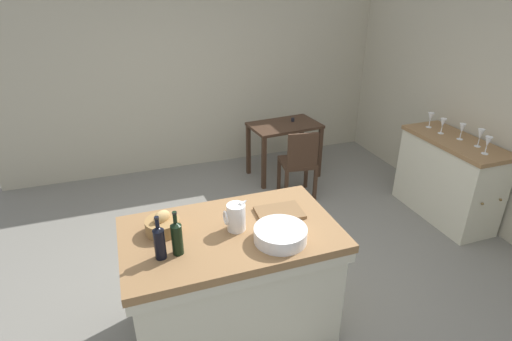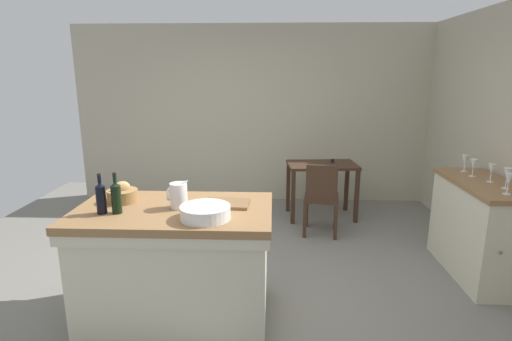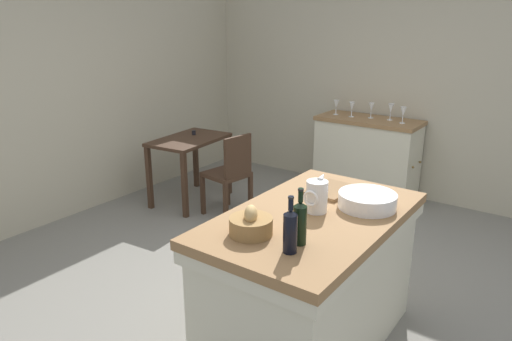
{
  "view_description": "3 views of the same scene",
  "coord_description": "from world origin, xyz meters",
  "px_view_note": "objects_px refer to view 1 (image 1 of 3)",
  "views": [
    {
      "loc": [
        -1.08,
        -2.83,
        2.51
      ],
      "look_at": [
        -0.02,
        0.19,
        0.96
      ],
      "focal_mm": 28.36,
      "sensor_mm": 36.0,
      "label": 1
    },
    {
      "loc": [
        0.28,
        -3.46,
        1.92
      ],
      "look_at": [
        0.12,
        0.29,
        1.0
      ],
      "focal_mm": 28.29,
      "sensor_mm": 36.0,
      "label": 2
    },
    {
      "loc": [
        -2.8,
        -1.83,
        2.04
      ],
      "look_at": [
        -0.02,
        0.18,
        0.92
      ],
      "focal_mm": 33.43,
      "sensor_mm": 36.0,
      "label": 3
    }
  ],
  "objects_px": {
    "wooden_chair": "(299,162)",
    "wine_glass_far_left": "(488,142)",
    "cutting_board": "(279,213)",
    "wash_bowl": "(280,234)",
    "bread_basket": "(163,225)",
    "pitcher": "(236,217)",
    "wine_bottle_dark": "(177,237)",
    "writing_desk": "(284,133)",
    "wine_glass_middle": "(462,129)",
    "wine_glass_right": "(443,123)",
    "side_cabinet": "(448,178)",
    "wine_glass_left": "(480,135)",
    "wine_glass_far_right": "(431,118)",
    "wine_bottle_amber": "(159,242)",
    "island_table": "(232,278)"
  },
  "relations": [
    {
      "from": "wine_glass_right",
      "to": "side_cabinet",
      "type": "bearing_deg",
      "value": -82.28
    },
    {
      "from": "bread_basket",
      "to": "wine_bottle_amber",
      "type": "bearing_deg",
      "value": -100.24
    },
    {
      "from": "bread_basket",
      "to": "wine_glass_far_right",
      "type": "bearing_deg",
      "value": 18.97
    },
    {
      "from": "pitcher",
      "to": "island_table",
      "type": "bearing_deg",
      "value": -172.73
    },
    {
      "from": "side_cabinet",
      "to": "wooden_chair",
      "type": "relative_size",
      "value": 1.32
    },
    {
      "from": "cutting_board",
      "to": "wine_glass_far_right",
      "type": "distance_m",
      "value": 2.59
    },
    {
      "from": "wine_glass_left",
      "to": "wine_glass_right",
      "type": "xyz_separation_m",
      "value": [
        -0.08,
        0.43,
        -0.01
      ]
    },
    {
      "from": "wine_bottle_amber",
      "to": "wine_bottle_dark",
      "type": "bearing_deg",
      "value": 4.98
    },
    {
      "from": "bread_basket",
      "to": "cutting_board",
      "type": "xyz_separation_m",
      "value": [
        0.84,
        -0.05,
        -0.05
      ]
    },
    {
      "from": "wine_bottle_dark",
      "to": "writing_desk",
      "type": "bearing_deg",
      "value": 54.24
    },
    {
      "from": "writing_desk",
      "to": "pitcher",
      "type": "relative_size",
      "value": 4.0
    },
    {
      "from": "wash_bowl",
      "to": "cutting_board",
      "type": "height_order",
      "value": "wash_bowl"
    },
    {
      "from": "pitcher",
      "to": "wine_glass_left",
      "type": "bearing_deg",
      "value": 12.04
    },
    {
      "from": "writing_desk",
      "to": "island_table",
      "type": "bearing_deg",
      "value": -120.86
    },
    {
      "from": "wooden_chair",
      "to": "wine_glass_right",
      "type": "relative_size",
      "value": 5.19
    },
    {
      "from": "writing_desk",
      "to": "wine_glass_far_left",
      "type": "distance_m",
      "value": 2.37
    },
    {
      "from": "pitcher",
      "to": "wine_bottle_dark",
      "type": "xyz_separation_m",
      "value": [
        -0.43,
        -0.14,
        0.02
      ]
    },
    {
      "from": "wooden_chair",
      "to": "wine_glass_far_left",
      "type": "bearing_deg",
      "value": -43.36
    },
    {
      "from": "wine_glass_far_right",
      "to": "wine_glass_left",
      "type": "bearing_deg",
      "value": -83.59
    },
    {
      "from": "wine_glass_far_right",
      "to": "side_cabinet",
      "type": "bearing_deg",
      "value": -87.74
    },
    {
      "from": "pitcher",
      "to": "wine_glass_left",
      "type": "height_order",
      "value": "pitcher"
    },
    {
      "from": "wine_glass_far_left",
      "to": "wine_glass_left",
      "type": "xyz_separation_m",
      "value": [
        0.08,
        0.17,
        0.0
      ]
    },
    {
      "from": "bread_basket",
      "to": "wine_glass_left",
      "type": "bearing_deg",
      "value": 7.99
    },
    {
      "from": "pitcher",
      "to": "wine_glass_middle",
      "type": "distance_m",
      "value": 2.85
    },
    {
      "from": "cutting_board",
      "to": "wine_glass_far_left",
      "type": "xyz_separation_m",
      "value": [
        2.31,
        0.33,
        0.13
      ]
    },
    {
      "from": "cutting_board",
      "to": "pitcher",
      "type": "bearing_deg",
      "value": -166.96
    },
    {
      "from": "wine_bottle_dark",
      "to": "wine_glass_right",
      "type": "bearing_deg",
      "value": 20.42
    },
    {
      "from": "bread_basket",
      "to": "side_cabinet",
      "type": "bearing_deg",
      "value": 11.96
    },
    {
      "from": "bread_basket",
      "to": "wine_glass_right",
      "type": "distance_m",
      "value": 3.27
    },
    {
      "from": "wine_bottle_dark",
      "to": "wine_glass_middle",
      "type": "bearing_deg",
      "value": 16.62
    },
    {
      "from": "bread_basket",
      "to": "wine_glass_right",
      "type": "height_order",
      "value": "wine_glass_right"
    },
    {
      "from": "bread_basket",
      "to": "wine_glass_left",
      "type": "height_order",
      "value": "wine_glass_left"
    },
    {
      "from": "wine_glass_left",
      "to": "wine_bottle_amber",
      "type": "bearing_deg",
      "value": -167.42
    },
    {
      "from": "wine_glass_far_left",
      "to": "cutting_board",
      "type": "bearing_deg",
      "value": -171.77
    },
    {
      "from": "wooden_chair",
      "to": "wine_glass_right",
      "type": "xyz_separation_m",
      "value": [
        1.37,
        -0.7,
        0.56
      ]
    },
    {
      "from": "wine_glass_left",
      "to": "pitcher",
      "type": "bearing_deg",
      "value": -167.96
    },
    {
      "from": "side_cabinet",
      "to": "cutting_board",
      "type": "bearing_deg",
      "value": -162.8
    },
    {
      "from": "writing_desk",
      "to": "wine_glass_middle",
      "type": "bearing_deg",
      "value": -48.7
    },
    {
      "from": "wine_glass_middle",
      "to": "wine_glass_right",
      "type": "height_order",
      "value": "wine_glass_middle"
    },
    {
      "from": "writing_desk",
      "to": "wine_glass_middle",
      "type": "xyz_separation_m",
      "value": [
        1.36,
        -1.55,
        0.43
      ]
    },
    {
      "from": "side_cabinet",
      "to": "writing_desk",
      "type": "height_order",
      "value": "side_cabinet"
    },
    {
      "from": "cutting_board",
      "to": "wine_bottle_dark",
      "type": "xyz_separation_m",
      "value": [
        -0.78,
        -0.22,
        0.11
      ]
    },
    {
      "from": "island_table",
      "to": "wine_glass_left",
      "type": "distance_m",
      "value": 2.91
    },
    {
      "from": "bread_basket",
      "to": "cutting_board",
      "type": "distance_m",
      "value": 0.85
    },
    {
      "from": "cutting_board",
      "to": "wash_bowl",
      "type": "bearing_deg",
      "value": -111.28
    },
    {
      "from": "wooden_chair",
      "to": "island_table",
      "type": "bearing_deg",
      "value": -127.81
    },
    {
      "from": "pitcher",
      "to": "wash_bowl",
      "type": "xyz_separation_m",
      "value": [
        0.24,
        -0.22,
        -0.05
      ]
    },
    {
      "from": "writing_desk",
      "to": "bread_basket",
      "type": "height_order",
      "value": "bread_basket"
    },
    {
      "from": "wine_bottle_amber",
      "to": "wine_glass_left",
      "type": "xyz_separation_m",
      "value": [
        3.28,
        0.73,
        0.02
      ]
    },
    {
      "from": "cutting_board",
      "to": "wine_glass_far_right",
      "type": "height_order",
      "value": "wine_glass_far_right"
    }
  ]
}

